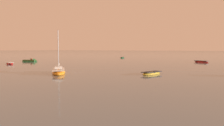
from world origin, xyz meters
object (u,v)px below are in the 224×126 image
object	(u,v)px
rowboat_moored_0	(201,62)
rowboat_moored_3	(122,58)
rowboat_moored_1	(152,73)
rowboat_moored_4	(10,63)
sailboat_moored_1	(59,72)
motorboat_moored_0	(32,61)

from	to	relation	value
rowboat_moored_0	rowboat_moored_3	distance (m)	34.68
rowboat_moored_0	rowboat_moored_1	distance (m)	33.89
rowboat_moored_4	sailboat_moored_1	bearing A→B (deg)	3.36
rowboat_moored_3	sailboat_moored_1	bearing A→B (deg)	9.12
motorboat_moored_0	rowboat_moored_4	size ratio (longest dim) A/B	1.13
sailboat_moored_1	rowboat_moored_3	bearing A→B (deg)	155.26
rowboat_moored_0	rowboat_moored_3	xyz separation A→B (m)	(-31.49, 14.53, -0.04)
rowboat_moored_3	rowboat_moored_1	bearing A→B (deg)	23.44
motorboat_moored_0	rowboat_moored_3	world-z (taller)	motorboat_moored_0
rowboat_moored_4	rowboat_moored_0	bearing A→B (deg)	61.01
rowboat_moored_0	sailboat_moored_1	bearing A→B (deg)	97.00
motorboat_moored_0	rowboat_moored_3	distance (m)	36.97
rowboat_moored_4	motorboat_moored_0	bearing A→B (deg)	133.56
rowboat_moored_1	sailboat_moored_1	bearing A→B (deg)	133.18
sailboat_moored_1	rowboat_moored_3	world-z (taller)	sailboat_moored_1
motorboat_moored_0	sailboat_moored_1	world-z (taller)	sailboat_moored_1
rowboat_moored_1	rowboat_moored_3	bearing A→B (deg)	49.59
sailboat_moored_1	rowboat_moored_4	distance (m)	26.61
motorboat_moored_0	sailboat_moored_1	xyz separation A→B (m)	(28.11, -19.17, 0.09)
motorboat_moored_0	rowboat_moored_3	size ratio (longest dim) A/B	1.35
rowboat_moored_1	sailboat_moored_1	distance (m)	14.02
sailboat_moored_1	rowboat_moored_0	bearing A→B (deg)	117.32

